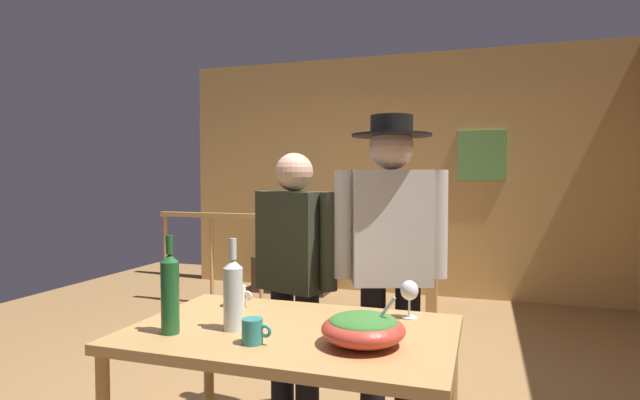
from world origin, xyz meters
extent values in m
plane|color=olive|center=(0.00, 0.00, 0.00)|extent=(7.93, 7.93, 0.00)
cube|color=tan|center=(0.00, 3.05, 1.40)|extent=(5.16, 0.10, 2.80)
cube|color=#63A350|center=(0.99, 2.99, 1.61)|extent=(0.52, 0.03, 0.55)
cylinder|color=#B2844C|center=(-2.33, 1.85, 0.47)|extent=(0.04, 0.04, 0.94)
cylinder|color=#B2844C|center=(-1.75, 1.85, 0.47)|extent=(0.04, 0.04, 0.94)
cylinder|color=#B2844C|center=(-1.17, 1.85, 0.47)|extent=(0.04, 0.04, 0.94)
cylinder|color=#B2844C|center=(-0.59, 1.85, 0.47)|extent=(0.04, 0.04, 0.94)
cylinder|color=#B2844C|center=(-0.01, 1.85, 0.47)|extent=(0.04, 0.04, 0.94)
cylinder|color=#B2844C|center=(0.57, 1.85, 0.47)|extent=(0.04, 0.04, 0.94)
cube|color=#B2844C|center=(-0.88, 1.85, 0.97)|extent=(2.98, 0.07, 0.05)
cube|color=#B2844C|center=(0.57, 1.85, 0.52)|extent=(0.10, 0.10, 1.04)
cube|color=#38281E|center=(-1.15, 2.70, 0.21)|extent=(0.90, 0.40, 0.42)
cube|color=black|center=(-1.15, 2.70, 0.43)|extent=(0.20, 0.12, 0.02)
cylinder|color=black|center=(-1.15, 2.70, 0.48)|extent=(0.03, 0.03, 0.08)
cube|color=black|center=(-1.15, 2.67, 0.69)|extent=(0.62, 0.06, 0.34)
cube|color=black|center=(-1.15, 2.64, 0.69)|extent=(0.57, 0.01, 0.31)
cube|color=#B2844C|center=(0.30, -1.06, 0.75)|extent=(1.27, 0.82, 0.04)
cylinder|color=#B2844C|center=(-0.29, -0.69, 0.37)|extent=(0.05, 0.05, 0.73)
ellipsoid|color=#CC3D2D|center=(0.62, -1.16, 0.83)|extent=(0.30, 0.30, 0.11)
ellipsoid|color=#38702D|center=(0.62, -1.16, 0.86)|extent=(0.25, 0.25, 0.05)
cylinder|color=silver|center=(0.68, -1.16, 0.88)|extent=(0.11, 0.01, 0.16)
cylinder|color=silver|center=(0.73, -0.77, 0.78)|extent=(0.07, 0.07, 0.01)
cylinder|color=silver|center=(0.73, -0.77, 0.82)|extent=(0.01, 0.01, 0.08)
ellipsoid|color=silver|center=(0.73, -0.77, 0.89)|extent=(0.08, 0.08, 0.08)
cylinder|color=#1E5628|center=(-0.12, -1.26, 0.91)|extent=(0.07, 0.07, 0.28)
cone|color=#1E5628|center=(-0.12, -1.26, 1.07)|extent=(0.07, 0.07, 0.03)
cylinder|color=#1E5628|center=(-0.12, -1.26, 1.12)|extent=(0.03, 0.03, 0.07)
cylinder|color=silver|center=(0.09, -1.15, 0.90)|extent=(0.08, 0.08, 0.25)
cone|color=silver|center=(0.09, -1.15, 1.04)|extent=(0.08, 0.08, 0.03)
cylinder|color=silver|center=(0.09, -1.15, 1.10)|extent=(0.03, 0.03, 0.08)
cylinder|color=white|center=(-0.07, -0.82, 0.82)|extent=(0.09, 0.09, 0.10)
torus|color=white|center=(-0.01, -0.82, 0.83)|extent=(0.05, 0.01, 0.05)
cylinder|color=teal|center=(0.23, -1.27, 0.82)|extent=(0.08, 0.08, 0.09)
torus|color=teal|center=(0.29, -1.27, 0.83)|extent=(0.05, 0.01, 0.05)
cylinder|color=black|center=(0.12, -0.37, 0.38)|extent=(0.13, 0.13, 0.76)
cylinder|color=black|center=(-0.05, -0.31, 0.38)|extent=(0.13, 0.13, 0.76)
cube|color=#2D3323|center=(0.04, -0.34, 1.03)|extent=(0.42, 0.33, 0.54)
cylinder|color=#2D3323|center=(0.26, -0.42, 1.04)|extent=(0.09, 0.09, 0.51)
cylinder|color=#2D3323|center=(-0.18, -0.26, 1.04)|extent=(0.09, 0.09, 0.51)
sphere|color=#D8A884|center=(0.04, -0.34, 1.40)|extent=(0.21, 0.21, 0.21)
cylinder|color=black|center=(0.65, -0.31, 0.41)|extent=(0.13, 0.13, 0.83)
cylinder|color=black|center=(0.48, -0.37, 0.41)|extent=(0.13, 0.13, 0.83)
cube|color=beige|center=(0.57, -0.34, 1.12)|extent=(0.45, 0.34, 0.59)
cylinder|color=beige|center=(0.80, -0.26, 1.13)|extent=(0.09, 0.09, 0.56)
cylinder|color=beige|center=(0.34, -0.42, 1.13)|extent=(0.09, 0.09, 0.56)
sphere|color=beige|center=(0.57, -0.34, 1.53)|extent=(0.23, 0.23, 0.23)
cylinder|color=black|center=(0.57, -0.34, 1.59)|extent=(0.41, 0.41, 0.01)
cylinder|color=black|center=(0.57, -0.34, 1.64)|extent=(0.22, 0.22, 0.10)
camera|label=1|loc=(1.02, -2.90, 1.38)|focal=28.36mm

